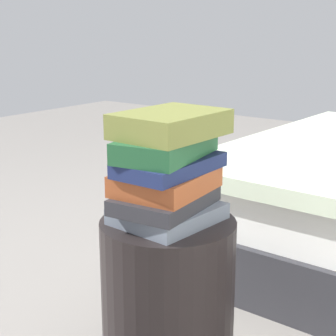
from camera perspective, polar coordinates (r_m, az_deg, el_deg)
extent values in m
cylinder|color=black|center=(1.48, 0.00, -13.92)|extent=(0.35, 0.35, 0.46)
cube|color=slate|center=(1.37, -0.07, -4.89)|extent=(0.26, 0.23, 0.04)
cube|color=#28282D|center=(1.35, -0.34, -3.40)|extent=(0.28, 0.21, 0.04)
cube|color=#994723|center=(1.35, -0.16, -1.39)|extent=(0.26, 0.22, 0.05)
cube|color=#19234C|center=(1.33, 0.18, 0.32)|extent=(0.28, 0.16, 0.04)
cube|color=#1E512D|center=(1.33, -0.20, 2.24)|extent=(0.30, 0.20, 0.05)
cube|color=olive|center=(1.32, 0.30, 4.66)|extent=(0.27, 0.20, 0.06)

